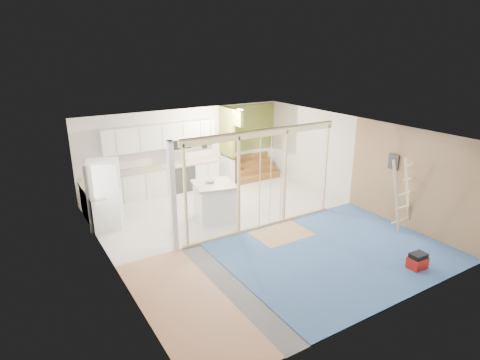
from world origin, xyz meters
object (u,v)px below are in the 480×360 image
island (214,202)px  toolbox (418,261)px  fridge (105,195)px  ladder (403,194)px

island → toolbox: island is taller
fridge → ladder: bearing=-13.2°
fridge → island: (2.59, -1.05, -0.37)m
fridge → island: bearing=-2.0°
fridge → ladder: (6.27, -4.13, 0.09)m
toolbox → ladder: ladder is taller
toolbox → ladder: (1.24, 1.42, 0.81)m
fridge → ladder: size_ratio=0.93×
fridge → island: fridge is taller
toolbox → ladder: 2.05m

